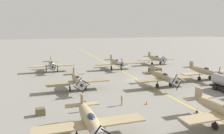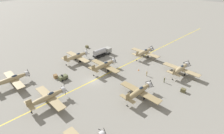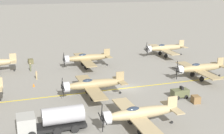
% 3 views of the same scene
% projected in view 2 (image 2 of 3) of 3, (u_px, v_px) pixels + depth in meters
% --- Properties ---
extents(ground_plane, '(400.00, 400.00, 0.00)m').
position_uv_depth(ground_plane, '(93.00, 81.00, 52.49)').
color(ground_plane, gray).
extents(taxiway_stripe, '(0.30, 160.00, 0.01)m').
position_uv_depth(taxiway_stripe, '(93.00, 81.00, 52.49)').
color(taxiway_stripe, yellow).
rests_on(taxiway_stripe, ground).
extents(airplane_far_right, '(12.00, 9.98, 3.65)m').
position_uv_depth(airplane_far_right, '(181.00, 69.00, 54.76)').
color(airplane_far_right, tan).
rests_on(airplane_far_right, ground).
extents(airplane_mid_right, '(12.00, 9.98, 3.65)m').
position_uv_depth(airplane_mid_right, '(139.00, 91.00, 44.36)').
color(airplane_mid_right, '#927D55').
rests_on(airplane_mid_right, ground).
extents(airplane_far_center, '(12.00, 9.98, 3.65)m').
position_uv_depth(airplane_far_center, '(144.00, 52.00, 66.21)').
color(airplane_far_center, tan).
rests_on(airplane_far_center, ground).
extents(airplane_mid_left, '(12.00, 9.98, 3.78)m').
position_uv_depth(airplane_mid_left, '(77.00, 56.00, 62.99)').
color(airplane_mid_left, tan).
rests_on(airplane_mid_left, ground).
extents(airplane_near_center, '(12.00, 9.98, 3.79)m').
position_uv_depth(airplane_near_center, '(48.00, 97.00, 42.35)').
color(airplane_near_center, '#9B865E').
rests_on(airplane_near_center, ground).
extents(airplane_near_left, '(12.00, 9.98, 3.65)m').
position_uv_depth(airplane_near_left, '(12.00, 79.00, 49.52)').
color(airplane_near_left, '#9E8A61').
rests_on(airplane_near_left, ground).
extents(airplane_mid_center, '(12.00, 9.98, 3.65)m').
position_uv_depth(airplane_mid_center, '(104.00, 65.00, 56.86)').
color(airplane_mid_center, '#968158').
rests_on(airplane_mid_center, ground).
extents(fuel_tanker, '(2.68, 8.00, 2.98)m').
position_uv_depth(fuel_tanker, '(102.00, 52.00, 67.72)').
color(fuel_tanker, black).
rests_on(fuel_tanker, ground).
extents(tow_tractor, '(1.57, 2.60, 1.79)m').
position_uv_depth(tow_tractor, '(63.00, 77.00, 52.59)').
color(tow_tractor, '#515638').
rests_on(tow_tractor, ground).
extents(ground_crew_walking, '(0.36, 0.36, 1.65)m').
position_uv_depth(ground_crew_walking, '(147.00, 73.00, 54.54)').
color(ground_crew_walking, tan).
rests_on(ground_crew_walking, ground).
extents(ground_crew_inspecting, '(0.37, 0.37, 1.68)m').
position_uv_depth(ground_crew_inspecting, '(164.00, 80.00, 51.25)').
color(ground_crew_inspecting, '#515638').
rests_on(ground_crew_inspecting, ground).
extents(supply_crate_by_tanker, '(1.43, 1.25, 1.07)m').
position_uv_depth(supply_crate_by_tanker, '(56.00, 76.00, 53.61)').
color(supply_crate_by_tanker, brown).
rests_on(supply_crate_by_tanker, ground).
extents(supply_crate_mid_lane, '(1.28, 1.10, 1.01)m').
position_uv_depth(supply_crate_mid_lane, '(87.00, 47.00, 75.15)').
color(supply_crate_mid_lane, brown).
rests_on(supply_crate_mid_lane, ground).
extents(supply_crate_outboard, '(1.33, 1.15, 1.01)m').
position_uv_depth(supply_crate_outboard, '(183.00, 90.00, 47.29)').
color(supply_crate_outboard, brown).
rests_on(supply_crate_outboard, ground).
extents(traffic_cone, '(0.36, 0.36, 0.55)m').
position_uv_depth(traffic_cone, '(139.00, 70.00, 57.76)').
color(traffic_cone, orange).
rests_on(traffic_cone, ground).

